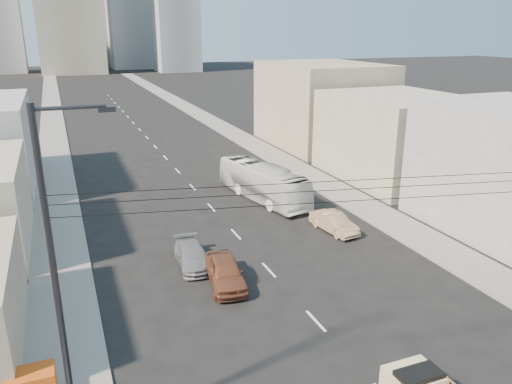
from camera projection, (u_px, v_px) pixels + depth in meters
sidewalk_left at (53, 125)px, 75.55m from camera, size 3.50×180.00×0.12m
sidewalk_right at (202, 116)px, 83.82m from camera, size 3.50×180.00×0.12m
lane_dashes at (151, 142)px, 64.69m from camera, size 0.15×104.00×0.01m
city_bus at (263, 182)px, 42.43m from camera, size 4.47×11.18×3.04m
sedan_brown at (225, 272)px, 28.28m from camera, size 2.48×4.91×1.60m
sedan_tan at (334, 222)px, 35.81m from camera, size 2.05×4.39×1.39m
sedan_grey at (192, 256)px, 30.68m from camera, size 2.12×4.62×1.31m
streetlamp_left at (59, 283)px, 15.42m from camera, size 2.36×0.25×12.00m
overhead_wires at (420, 187)px, 16.43m from camera, size 23.01×5.02×0.72m
crate_stack at (32, 384)px, 19.49m from camera, size 1.80×1.20×1.14m
bldg_right_mid at (397, 137)px, 48.24m from camera, size 11.00×14.00×8.00m
bldg_right_far at (322, 104)px, 62.23m from camera, size 12.00×16.00×10.00m
midrise_ne at (130, 12)px, 181.36m from camera, size 16.00×16.00×40.00m
midrise_back at (92, 7)px, 189.76m from camera, size 18.00×18.00×44.00m
midrise_east at (176, 29)px, 169.79m from camera, size 14.00×14.00×28.00m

